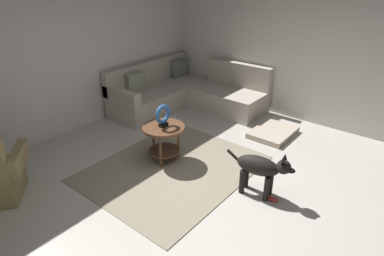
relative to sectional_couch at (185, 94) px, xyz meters
name	(u,v)px	position (x,y,z in m)	size (l,w,h in m)	color
ground_plane	(207,196)	(-1.99, -2.02, -0.34)	(6.00, 6.00, 0.10)	#B7B2A8
wall_back	(59,52)	(-1.99, 0.92, 1.06)	(6.00, 0.12, 2.70)	silver
wall_right	(311,46)	(0.95, -2.02, 1.06)	(0.12, 6.00, 2.70)	silver
area_rug	(173,168)	(-1.84, -1.32, -0.28)	(2.30, 1.90, 0.01)	gray
sectional_couch	(185,94)	(0.00, 0.00, 0.00)	(2.20, 2.25, 0.88)	#B2A899
side_table	(164,134)	(-1.73, -1.06, 0.13)	(0.60, 0.60, 0.54)	brown
torus_sculpture	(163,115)	(-1.73, -1.06, 0.42)	(0.28, 0.08, 0.33)	black
dog_bed_mat	(273,132)	(-0.01, -1.94, -0.24)	(0.80, 0.60, 0.09)	#B2A38E
dog	(261,168)	(-1.60, -2.53, 0.09)	(0.31, 0.84, 0.63)	black
dog_toy_rope	(271,198)	(-1.61, -2.71, -0.26)	(0.05, 0.05, 0.15)	red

